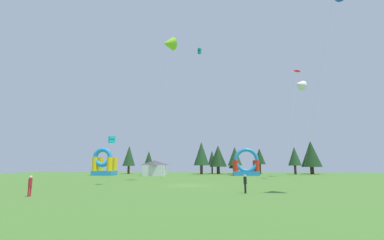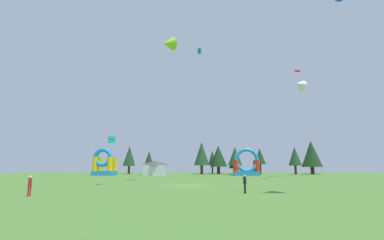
{
  "view_description": "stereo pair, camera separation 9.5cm",
  "coord_description": "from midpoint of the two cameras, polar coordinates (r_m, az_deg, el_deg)",
  "views": [
    {
      "loc": [
        2.2,
        -37.25,
        2.79
      ],
      "look_at": [
        0.0,
        6.91,
        9.92
      ],
      "focal_mm": 25.63,
      "sensor_mm": 36.0,
      "label": 1
    },
    {
      "loc": [
        2.3,
        -37.25,
        2.79
      ],
      "look_at": [
        0.0,
        6.91,
        9.92
      ],
      "focal_mm": 25.63,
      "sensor_mm": 36.0,
      "label": 2
    }
  ],
  "objects": [
    {
      "name": "festival_tent",
      "position": [
        68.33,
        -7.82,
        -9.88
      ],
      "size": [
        5.19,
        3.78,
        3.67
      ],
      "color": "silver",
      "rests_on": "ground_plane"
    },
    {
      "name": "kite_lime_delta",
      "position": [
        49.76,
        -5.01,
        15.56
      ],
      "size": [
        7.17,
        7.97,
        24.94
      ],
      "color": "#8CD826",
      "rests_on": "ground_plane"
    },
    {
      "name": "inflatable_orange_dome",
      "position": [
        73.03,
        -17.89,
        -8.92
      ],
      "size": [
        5.08,
        4.9,
        6.88
      ],
      "color": "#268CD8",
      "rests_on": "ground_plane"
    },
    {
      "name": "person_midfield",
      "position": [
        27.73,
        10.9,
        -12.57
      ],
      "size": [
        0.37,
        0.37,
        1.79
      ],
      "rotation": [
        0.0,
        0.0,
        1.82
      ],
      "color": "black",
      "rests_on": "ground_plane"
    },
    {
      "name": "ground_plane",
      "position": [
        37.42,
        -0.62,
        -13.44
      ],
      "size": [
        120.0,
        120.0,
        0.0
      ],
      "primitive_type": "plane",
      "color": "#47752D"
    },
    {
      "name": "tree_row_6",
      "position": [
        79.78,
        8.87,
        -7.47
      ],
      "size": [
        4.04,
        4.04,
        7.7
      ],
      "color": "#4C331E",
      "rests_on": "ground_plane"
    },
    {
      "name": "kite_cyan_box",
      "position": [
        39.68,
        -16.39,
        -3.94
      ],
      "size": [
        1.49,
        2.12,
        6.6
      ],
      "color": "#19B7CC",
      "rests_on": "ground_plane"
    },
    {
      "name": "tree_row_9",
      "position": [
        85.61,
        23.49,
        -6.49
      ],
      "size": [
        5.63,
        5.63,
        9.4
      ],
      "color": "#4C331E",
      "rests_on": "ground_plane"
    },
    {
      "name": "tree_row_8",
      "position": [
        82.64,
        20.51,
        -7.1
      ],
      "size": [
        3.59,
        3.59,
        7.61
      ],
      "color": "#4C331E",
      "rests_on": "ground_plane"
    },
    {
      "name": "tree_row_1",
      "position": [
        80.29,
        -9.02,
        -8.21
      ],
      "size": [
        3.2,
        3.2,
        6.49
      ],
      "color": "#4C331E",
      "rests_on": "ground_plane"
    },
    {
      "name": "kite_white_delta",
      "position": [
        67.25,
        21.4,
        6.87
      ],
      "size": [
        4.47,
        5.39,
        21.92
      ],
      "color": "white",
      "rests_on": "ground_plane"
    },
    {
      "name": "tree_row_2",
      "position": [
        78.49,
        1.92,
        -7.04
      ],
      "size": [
        4.38,
        4.38,
        9.07
      ],
      "color": "#4C331E",
      "rests_on": "ground_plane"
    },
    {
      "name": "tree_row_4",
      "position": [
        81.02,
        5.41,
        -7.49
      ],
      "size": [
        5.02,
        5.02,
        8.23
      ],
      "color": "#4C331E",
      "rests_on": "ground_plane"
    },
    {
      "name": "tree_row_7",
      "position": [
        83.61,
        13.83,
        -7.4
      ],
      "size": [
        3.42,
        3.42,
        7.38
      ],
      "color": "#4C331E",
      "rests_on": "ground_plane"
    },
    {
      "name": "tree_row_3",
      "position": [
        82.72,
        4.15,
        -7.87
      ],
      "size": [
        2.44,
        2.44,
        6.82
      ],
      "color": "#4C331E",
      "rests_on": "ground_plane"
    },
    {
      "name": "tree_row_0",
      "position": [
        83.42,
        -13.0,
        -7.31
      ],
      "size": [
        3.63,
        3.63,
        8.13
      ],
      "color": "#4C331E",
      "rests_on": "ground_plane"
    },
    {
      "name": "person_left_edge",
      "position": [
        28.46,
        -30.71,
        -11.38
      ],
      "size": [
        0.42,
        0.42,
        1.79
      ],
      "rotation": [
        0.0,
        0.0,
        4.16
      ],
      "color": "#B21E26",
      "rests_on": "ground_plane"
    },
    {
      "name": "tree_row_5",
      "position": [
        82.44,
        8.63,
        -8.27
      ],
      "size": [
        2.99,
        2.99,
        6.38
      ],
      "color": "#4C331E",
      "rests_on": "ground_plane"
    },
    {
      "name": "kite_teal_box",
      "position": [
        56.58,
        1.56,
        13.97
      ],
      "size": [
        4.98,
        5.12,
        25.73
      ],
      "color": "#0C7F7A",
      "rests_on": "ground_plane"
    },
    {
      "name": "kite_red_parafoil",
      "position": [
        58.49,
        21.01,
        9.49
      ],
      "size": [
        6.34,
        6.88,
        21.45
      ],
      "color": "red",
      "rests_on": "ground_plane"
    },
    {
      "name": "inflatable_blue_arch",
      "position": [
        69.74,
        11.16,
        -9.38
      ],
      "size": [
        6.2,
        3.94,
        6.73
      ],
      "color": "#268CD8",
      "rests_on": "ground_plane"
    }
  ]
}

